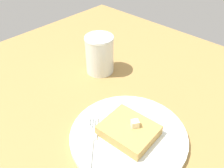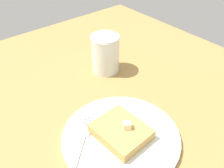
# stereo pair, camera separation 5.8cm
# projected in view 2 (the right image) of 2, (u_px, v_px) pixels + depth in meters

# --- Properties ---
(table_surface) EXTENTS (1.17, 1.17, 0.02)m
(table_surface) POSITION_uv_depth(u_px,v_px,m) (90.00, 168.00, 0.47)
(table_surface) COLOR #A17C44
(table_surface) RESTS_ON ground
(plate) EXTENTS (0.24, 0.24, 0.01)m
(plate) POSITION_uv_depth(u_px,v_px,m) (121.00, 137.00, 0.50)
(plate) COLOR silver
(plate) RESTS_ON table_surface
(toast_slice_center) EXTENTS (0.09, 0.11, 0.02)m
(toast_slice_center) POSITION_uv_depth(u_px,v_px,m) (121.00, 131.00, 0.49)
(toast_slice_center) COLOR tan
(toast_slice_center) RESTS_ON plate
(butter_pat_primary) EXTENTS (0.02, 0.02, 0.01)m
(butter_pat_primary) POSITION_uv_depth(u_px,v_px,m) (127.00, 125.00, 0.48)
(butter_pat_primary) COLOR #F3EEC5
(butter_pat_primary) RESTS_ON toast_slice_center
(fork) EXTENTS (0.13, 0.12, 0.00)m
(fork) POSITION_uv_depth(u_px,v_px,m) (82.00, 141.00, 0.48)
(fork) COLOR silver
(fork) RESTS_ON plate
(syrup_jar) EXTENTS (0.08, 0.08, 0.10)m
(syrup_jar) POSITION_uv_depth(u_px,v_px,m) (105.00, 55.00, 0.67)
(syrup_jar) COLOR #391305
(syrup_jar) RESTS_ON table_surface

